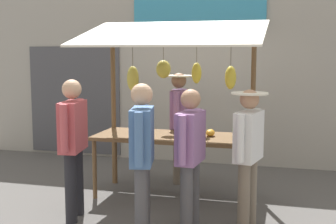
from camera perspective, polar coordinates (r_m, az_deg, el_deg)
ground_plane at (r=6.71m, az=0.68°, el=-10.32°), size 40.00×40.00×0.00m
street_backdrop at (r=8.55m, az=4.04°, el=5.10°), size 9.00×0.30×3.40m
market_stall at (r=6.43m, az=0.97°, el=2.88°), size 2.50×1.46×2.50m
vendor_with_sunhat at (r=7.21m, az=1.34°, el=-0.66°), size 0.45×0.72×1.72m
shopper_with_ponytail at (r=4.97m, az=-3.22°, el=-4.68°), size 0.32×0.71×1.72m
shopper_in_striped_shirt at (r=5.71m, az=-11.66°, el=-3.20°), size 0.30×0.72×1.72m
shopper_in_grey_tee at (r=5.18m, az=2.78°, el=-4.79°), size 0.26×0.70×1.64m
shopper_with_shopping_bag at (r=5.39m, az=9.92°, el=-4.33°), size 0.42×0.68×1.63m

